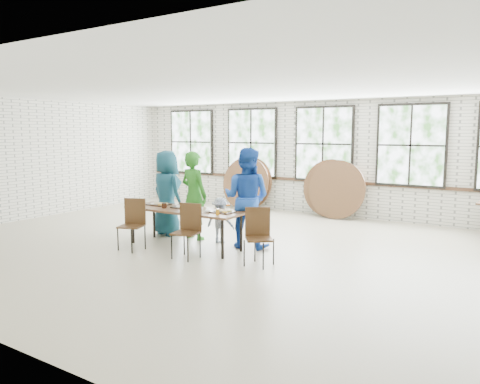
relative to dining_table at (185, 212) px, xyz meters
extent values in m
plane|color=#B4A98F|center=(0.82, 0.26, -0.69)|extent=(12.00, 12.00, 0.00)
plane|color=white|center=(0.82, 0.26, 2.31)|extent=(12.00, 12.00, 0.00)
plane|color=silver|center=(0.82, 4.76, 0.81)|extent=(12.00, 0.00, 12.00)
plane|color=silver|center=(-5.18, 0.26, 0.81)|extent=(0.00, 9.00, 9.00)
cube|color=#422819|center=(0.82, 4.73, 0.21)|extent=(11.80, 0.05, 0.08)
cube|color=black|center=(-3.58, 4.70, 1.19)|extent=(1.62, 0.05, 1.97)
cube|color=white|center=(-3.58, 4.67, 1.19)|extent=(1.50, 0.01, 1.85)
cube|color=black|center=(-1.38, 4.70, 1.19)|extent=(1.62, 0.05, 1.97)
cube|color=white|center=(-1.38, 4.67, 1.19)|extent=(1.50, 0.01, 1.85)
cube|color=black|center=(0.82, 4.70, 1.19)|extent=(1.62, 0.05, 1.97)
cube|color=white|center=(0.82, 4.67, 1.19)|extent=(1.50, 0.01, 1.85)
cube|color=black|center=(3.02, 4.70, 1.19)|extent=(1.62, 0.05, 1.97)
cube|color=white|center=(3.02, 4.67, 1.19)|extent=(1.50, 0.01, 1.85)
cube|color=brown|center=(0.00, 0.00, 0.03)|extent=(2.41, 0.83, 0.04)
cylinder|color=black|center=(-1.08, -0.30, -0.34)|extent=(0.05, 0.05, 0.70)
cylinder|color=black|center=(-1.08, 0.30, -0.34)|extent=(0.05, 0.05, 0.70)
cylinder|color=black|center=(1.08, -0.30, -0.34)|extent=(0.05, 0.05, 0.70)
cylinder|color=black|center=(1.08, 0.30, -0.34)|extent=(0.05, 0.05, 0.70)
cube|color=#472D17|center=(-0.70, -0.71, -0.24)|extent=(0.54, 0.53, 0.03)
cube|color=#472D17|center=(-0.77, -0.53, 0.01)|extent=(0.40, 0.18, 0.50)
cylinder|color=black|center=(-0.88, -0.88, -0.47)|extent=(0.02, 0.02, 0.44)
cylinder|color=black|center=(-0.88, -0.54, -0.47)|extent=(0.02, 0.02, 0.44)
cylinder|color=black|center=(-0.52, -0.88, -0.47)|extent=(0.02, 0.02, 0.44)
cylinder|color=black|center=(-0.52, -0.54, -0.47)|extent=(0.02, 0.02, 0.44)
cube|color=#472D17|center=(0.53, -0.62, -0.24)|extent=(0.49, 0.47, 0.03)
cube|color=#472D17|center=(0.49, -0.44, 0.01)|extent=(0.42, 0.11, 0.50)
cylinder|color=black|center=(0.35, -0.79, -0.47)|extent=(0.02, 0.02, 0.44)
cylinder|color=black|center=(0.35, -0.45, -0.47)|extent=(0.02, 0.02, 0.44)
cylinder|color=black|center=(0.71, -0.79, -0.47)|extent=(0.02, 0.02, 0.44)
cylinder|color=black|center=(0.71, -0.45, -0.47)|extent=(0.02, 0.02, 0.44)
cube|color=#472D17|center=(1.82, -0.31, -0.24)|extent=(0.58, 0.57, 0.03)
cube|color=#472D17|center=(1.71, -0.16, 0.01)|extent=(0.35, 0.28, 0.50)
cylinder|color=black|center=(1.64, -0.48, -0.47)|extent=(0.02, 0.02, 0.44)
cylinder|color=black|center=(1.64, -0.14, -0.47)|extent=(0.02, 0.02, 0.44)
cylinder|color=black|center=(2.00, -0.48, -0.47)|extent=(0.02, 0.02, 0.44)
cylinder|color=black|center=(2.00, -0.14, -0.47)|extent=(0.02, 0.02, 0.44)
imported|color=navy|center=(-1.02, 0.65, 0.21)|extent=(1.00, 0.78, 1.80)
imported|color=#27741E|center=(-0.29, 0.65, 0.21)|extent=(0.71, 0.52, 1.81)
imported|color=#122439|center=(0.36, 0.65, -0.24)|extent=(0.63, 0.41, 0.91)
imported|color=#1845A8|center=(0.98, 0.65, 0.26)|extent=(1.03, 0.86, 1.90)
cube|color=black|center=(-0.76, 0.09, 0.06)|extent=(0.44, 0.33, 0.02)
cube|color=black|center=(-0.09, 0.09, 0.06)|extent=(0.44, 0.33, 0.02)
cube|color=black|center=(0.80, 0.08, 0.06)|extent=(0.44, 0.33, 0.02)
cylinder|color=black|center=(-0.39, -0.14, 0.10)|extent=(0.09, 0.09, 0.09)
cube|color=red|center=(0.08, -0.17, 0.11)|extent=(0.06, 0.07, 0.11)
cylinder|color=blue|center=(0.31, -0.09, 0.10)|extent=(0.07, 0.07, 0.10)
cylinder|color=orange|center=(0.90, -0.19, 0.11)|extent=(0.07, 0.07, 0.11)
cylinder|color=white|center=(0.46, -0.19, 0.10)|extent=(0.17, 0.17, 0.10)
ellipsoid|color=white|center=(0.17, -0.26, 0.08)|extent=(0.11, 0.11, 0.05)
ellipsoid|color=white|center=(0.59, -0.08, 0.08)|extent=(0.11, 0.11, 0.05)
cylinder|color=brown|center=(-1.35, 4.49, 0.05)|extent=(1.50, 0.29, 1.49)
cylinder|color=brown|center=(-1.40, 4.39, 0.05)|extent=(1.50, 0.34, 1.48)
cylinder|color=brown|center=(1.12, 4.49, 0.05)|extent=(1.50, 0.22, 1.50)
cylinder|color=brown|center=(1.33, 4.39, 0.05)|extent=(1.50, 0.30, 1.49)
camera|label=1|loc=(5.62, -6.79, 1.51)|focal=35.00mm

